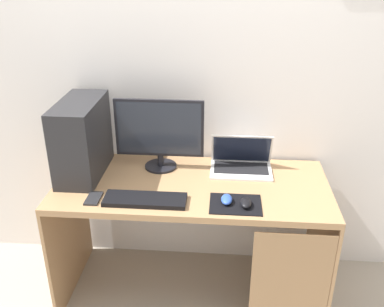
{
  "coord_description": "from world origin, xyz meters",
  "views": [
    {
      "loc": [
        0.17,
        -2.06,
        1.91
      ],
      "look_at": [
        0.0,
        0.0,
        0.93
      ],
      "focal_mm": 40.33,
      "sensor_mm": 36.0,
      "label": 1
    }
  ],
  "objects_px": {
    "laptop": "(241,163)",
    "pc_tower": "(82,138)",
    "keyboard": "(145,200)",
    "mouse_left": "(227,199)",
    "monitor": "(159,133)",
    "cell_phone": "(94,198)",
    "mouse_right": "(246,203)"
  },
  "relations": [
    {
      "from": "cell_phone",
      "to": "mouse_right",
      "type": "bearing_deg",
      "value": -0.55
    },
    {
      "from": "monitor",
      "to": "laptop",
      "type": "bearing_deg",
      "value": 1.8
    },
    {
      "from": "mouse_left",
      "to": "keyboard",
      "type": "bearing_deg",
      "value": -177.23
    },
    {
      "from": "mouse_left",
      "to": "cell_phone",
      "type": "relative_size",
      "value": 0.74
    },
    {
      "from": "laptop",
      "to": "pc_tower",
      "type": "bearing_deg",
      "value": -172.84
    },
    {
      "from": "mouse_left",
      "to": "mouse_right",
      "type": "distance_m",
      "value": 0.1
    },
    {
      "from": "monitor",
      "to": "cell_phone",
      "type": "bearing_deg",
      "value": -127.35
    },
    {
      "from": "pc_tower",
      "to": "mouse_right",
      "type": "distance_m",
      "value": 0.97
    },
    {
      "from": "cell_phone",
      "to": "laptop",
      "type": "bearing_deg",
      "value": 27.5
    },
    {
      "from": "pc_tower",
      "to": "keyboard",
      "type": "height_order",
      "value": "pc_tower"
    },
    {
      "from": "pc_tower",
      "to": "cell_phone",
      "type": "bearing_deg",
      "value": -65.68
    },
    {
      "from": "mouse_right",
      "to": "laptop",
      "type": "bearing_deg",
      "value": 92.09
    },
    {
      "from": "keyboard",
      "to": "monitor",
      "type": "bearing_deg",
      "value": 86.62
    },
    {
      "from": "pc_tower",
      "to": "keyboard",
      "type": "relative_size",
      "value": 1.1
    },
    {
      "from": "pc_tower",
      "to": "cell_phone",
      "type": "height_order",
      "value": "pc_tower"
    },
    {
      "from": "cell_phone",
      "to": "mouse_left",
      "type": "bearing_deg",
      "value": 1.47
    },
    {
      "from": "monitor",
      "to": "keyboard",
      "type": "distance_m",
      "value": 0.44
    },
    {
      "from": "monitor",
      "to": "mouse_right",
      "type": "height_order",
      "value": "monitor"
    },
    {
      "from": "keyboard",
      "to": "cell_phone",
      "type": "height_order",
      "value": "keyboard"
    },
    {
      "from": "monitor",
      "to": "cell_phone",
      "type": "distance_m",
      "value": 0.53
    },
    {
      "from": "keyboard",
      "to": "mouse_right",
      "type": "relative_size",
      "value": 4.38
    },
    {
      "from": "pc_tower",
      "to": "monitor",
      "type": "distance_m",
      "value": 0.43
    },
    {
      "from": "monitor",
      "to": "laptop",
      "type": "distance_m",
      "value": 0.5
    },
    {
      "from": "mouse_left",
      "to": "mouse_right",
      "type": "xyz_separation_m",
      "value": [
        0.09,
        -0.03,
        0.0
      ]
    },
    {
      "from": "pc_tower",
      "to": "mouse_left",
      "type": "distance_m",
      "value": 0.87
    },
    {
      "from": "keyboard",
      "to": "mouse_left",
      "type": "height_order",
      "value": "mouse_left"
    },
    {
      "from": "pc_tower",
      "to": "mouse_left",
      "type": "xyz_separation_m",
      "value": [
        0.81,
        -0.27,
        -0.19
      ]
    },
    {
      "from": "monitor",
      "to": "laptop",
      "type": "relative_size",
      "value": 1.44
    },
    {
      "from": "mouse_right",
      "to": "cell_phone",
      "type": "bearing_deg",
      "value": 179.45
    },
    {
      "from": "laptop",
      "to": "mouse_right",
      "type": "xyz_separation_m",
      "value": [
        0.01,
        -0.4,
        -0.02
      ]
    },
    {
      "from": "keyboard",
      "to": "cell_phone",
      "type": "distance_m",
      "value": 0.27
    },
    {
      "from": "pc_tower",
      "to": "monitor",
      "type": "bearing_deg",
      "value": 13.02
    }
  ]
}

